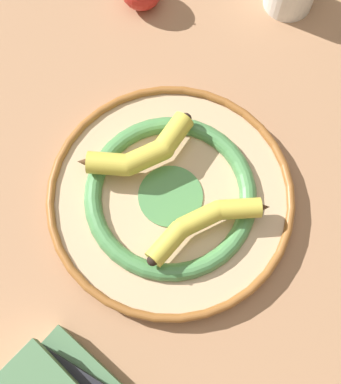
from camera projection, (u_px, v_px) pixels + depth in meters
The scene contains 4 objects.
ground_plane at pixel (178, 194), 0.85m from camera, with size 2.80×2.80×0.00m, color #A87A56.
decorative_bowl at pixel (170, 197), 0.83m from camera, with size 0.38×0.38×0.04m.
banana_a at pixel (204, 223), 0.78m from camera, with size 0.09×0.19×0.03m.
banana_b at pixel (141, 153), 0.81m from camera, with size 0.10×0.19×0.03m.
Camera 1 is at (0.28, -0.03, 0.80)m, focal length 50.00 mm.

